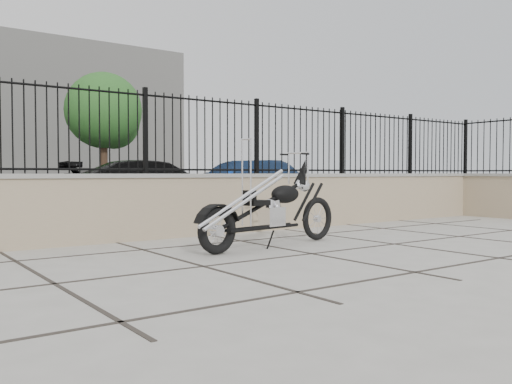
% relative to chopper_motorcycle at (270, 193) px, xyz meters
% --- Properties ---
extents(ground_plane, '(90.00, 90.00, 0.00)m').
position_rel_chopper_motorcycle_xyz_m(ground_plane, '(0.05, -0.77, -0.71)').
color(ground_plane, '#99968E').
rests_on(ground_plane, ground).
extents(parking_lot, '(30.00, 30.00, 0.00)m').
position_rel_chopper_motorcycle_xyz_m(parking_lot, '(0.05, 11.73, -0.71)').
color(parking_lot, black).
rests_on(parking_lot, ground).
extents(retaining_wall, '(14.00, 0.36, 0.96)m').
position_rel_chopper_motorcycle_xyz_m(retaining_wall, '(0.05, 1.73, -0.23)').
color(retaining_wall, gray).
rests_on(retaining_wall, ground_plane).
extents(wall_return, '(0.36, 2.50, 0.96)m').
position_rel_chopper_motorcycle_xyz_m(wall_return, '(6.90, 0.53, -0.23)').
color(wall_return, gray).
rests_on(wall_return, ground_plane).
extents(iron_fence, '(14.00, 0.08, 1.20)m').
position_rel_chopper_motorcycle_xyz_m(iron_fence, '(0.05, 1.73, 0.85)').
color(iron_fence, black).
rests_on(iron_fence, retaining_wall).
extents(fence_return, '(0.08, 2.30, 1.20)m').
position_rel_chopper_motorcycle_xyz_m(fence_return, '(6.90, 0.53, 0.85)').
color(fence_return, black).
rests_on(fence_return, wall_return).
extents(chopper_motorcycle, '(2.41, 0.79, 1.43)m').
position_rel_chopper_motorcycle_xyz_m(chopper_motorcycle, '(0.00, 0.00, 0.00)').
color(chopper_motorcycle, black).
rests_on(chopper_motorcycle, ground_plane).
extents(car_black, '(4.63, 2.37, 1.29)m').
position_rel_chopper_motorcycle_xyz_m(car_black, '(1.64, 6.83, -0.07)').
color(car_black, black).
rests_on(car_black, parking_lot).
extents(car_blue, '(4.23, 2.54, 1.32)m').
position_rel_chopper_motorcycle_xyz_m(car_blue, '(4.89, 6.67, -0.05)').
color(car_blue, '#0F1D37').
rests_on(car_blue, parking_lot).
extents(bollard_a, '(0.13, 0.13, 0.94)m').
position_rel_chopper_motorcycle_xyz_m(bollard_a, '(-1.67, 4.07, -0.24)').
color(bollard_a, '#0E2DD8').
rests_on(bollard_a, ground_plane).
extents(bollard_b, '(0.15, 0.15, 1.00)m').
position_rel_chopper_motorcycle_xyz_m(bollard_b, '(1.77, 3.65, -0.21)').
color(bollard_b, '#0C4CBA').
rests_on(bollard_b, ground_plane).
extents(bollard_c, '(0.14, 0.14, 0.94)m').
position_rel_chopper_motorcycle_xyz_m(bollard_c, '(5.90, 4.46, -0.25)').
color(bollard_c, '#0C14B6').
rests_on(bollard_c, ground_plane).
extents(tree_right, '(3.11, 3.11, 5.25)m').
position_rel_chopper_motorcycle_xyz_m(tree_right, '(3.75, 16.11, 2.96)').
color(tree_right, '#382619').
rests_on(tree_right, ground_plane).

